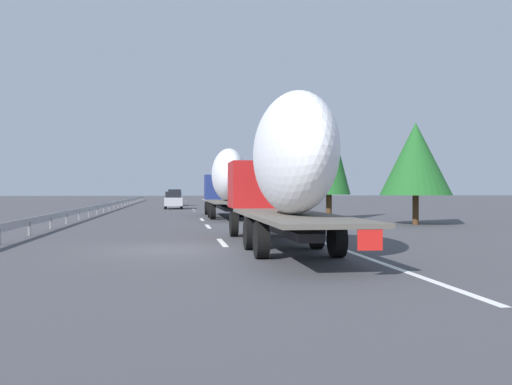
{
  "coord_description": "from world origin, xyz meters",
  "views": [
    {
      "loc": [
        -18.56,
        -0.13,
        1.93
      ],
      "look_at": [
        11.44,
        -4.39,
        1.79
      ],
      "focal_mm": 39.54,
      "sensor_mm": 36.0,
      "label": 1
    }
  ],
  "objects_px": {
    "truck_lead": "(227,180)",
    "car_white_van": "(175,198)",
    "truck_trailing": "(285,167)",
    "car_silver_hatch": "(173,200)",
    "road_sign": "(235,189)"
  },
  "relations": [
    {
      "from": "truck_lead",
      "to": "car_white_van",
      "type": "distance_m",
      "value": 31.15
    },
    {
      "from": "car_silver_hatch",
      "to": "car_white_van",
      "type": "distance_m",
      "value": 11.79
    },
    {
      "from": "truck_lead",
      "to": "car_white_van",
      "type": "height_order",
      "value": "truck_lead"
    },
    {
      "from": "car_silver_hatch",
      "to": "road_sign",
      "type": "distance_m",
      "value": 8.61
    },
    {
      "from": "truck_lead",
      "to": "car_white_van",
      "type": "xyz_separation_m",
      "value": [
        30.89,
        3.64,
        -1.64
      ]
    },
    {
      "from": "truck_lead",
      "to": "truck_trailing",
      "type": "relative_size",
      "value": 0.94
    },
    {
      "from": "truck_trailing",
      "to": "car_white_van",
      "type": "height_order",
      "value": "truck_trailing"
    },
    {
      "from": "truck_lead",
      "to": "car_white_van",
      "type": "relative_size",
      "value": 3.14
    },
    {
      "from": "truck_lead",
      "to": "car_silver_hatch",
      "type": "bearing_deg",
      "value": 11.05
    },
    {
      "from": "truck_lead",
      "to": "truck_trailing",
      "type": "distance_m",
      "value": 20.89
    },
    {
      "from": "truck_trailing",
      "to": "car_white_van",
      "type": "bearing_deg",
      "value": 4.03
    },
    {
      "from": "truck_lead",
      "to": "truck_trailing",
      "type": "bearing_deg",
      "value": -180.0
    },
    {
      "from": "car_silver_hatch",
      "to": "road_sign",
      "type": "bearing_deg",
      "value": -53.2
    },
    {
      "from": "truck_lead",
      "to": "car_silver_hatch",
      "type": "height_order",
      "value": "truck_lead"
    },
    {
      "from": "car_white_van",
      "to": "road_sign",
      "type": "bearing_deg",
      "value": -134.73
    }
  ]
}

